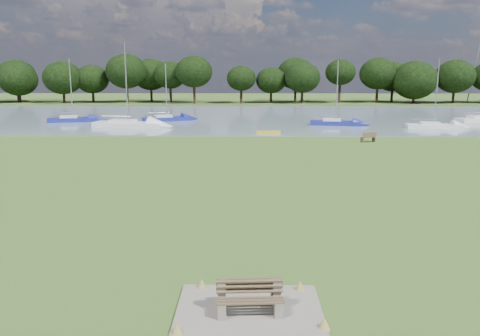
{
  "coord_description": "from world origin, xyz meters",
  "views": [
    {
      "loc": [
        -0.09,
        -26.29,
        6.89
      ],
      "look_at": [
        -0.44,
        -2.0,
        1.73
      ],
      "focal_mm": 35.0,
      "sensor_mm": 36.0,
      "label": 1
    }
  ],
  "objects_px": {
    "riverbank_bench": "(369,137)",
    "sailboat_5": "(335,121)",
    "bench_pair": "(249,297)",
    "sailboat_6": "(127,123)",
    "kayak": "(269,132)",
    "sailboat_3": "(73,118)",
    "sailboat_4": "(433,124)",
    "sailboat_0": "(166,117)"
  },
  "relations": [
    {
      "from": "riverbank_bench",
      "to": "sailboat_0",
      "type": "distance_m",
      "value": 28.76
    },
    {
      "from": "sailboat_6",
      "to": "sailboat_4",
      "type": "bearing_deg",
      "value": 9.81
    },
    {
      "from": "riverbank_bench",
      "to": "sailboat_6",
      "type": "relative_size",
      "value": 0.16
    },
    {
      "from": "bench_pair",
      "to": "sailboat_0",
      "type": "relative_size",
      "value": 0.26
    },
    {
      "from": "bench_pair",
      "to": "riverbank_bench",
      "type": "bearing_deg",
      "value": 66.74
    },
    {
      "from": "riverbank_bench",
      "to": "sailboat_5",
      "type": "distance_m",
      "value": 13.45
    },
    {
      "from": "riverbank_bench",
      "to": "sailboat_3",
      "type": "height_order",
      "value": "sailboat_3"
    },
    {
      "from": "riverbank_bench",
      "to": "sailboat_3",
      "type": "distance_m",
      "value": 38.53
    },
    {
      "from": "sailboat_3",
      "to": "sailboat_5",
      "type": "height_order",
      "value": "sailboat_3"
    },
    {
      "from": "riverbank_bench",
      "to": "sailboat_3",
      "type": "xyz_separation_m",
      "value": [
        -34.69,
        16.75,
        0.07
      ]
    },
    {
      "from": "sailboat_4",
      "to": "kayak",
      "type": "bearing_deg",
      "value": -161.41
    },
    {
      "from": "riverbank_bench",
      "to": "sailboat_4",
      "type": "height_order",
      "value": "sailboat_4"
    },
    {
      "from": "bench_pair",
      "to": "sailboat_5",
      "type": "relative_size",
      "value": 0.25
    },
    {
      "from": "kayak",
      "to": "sailboat_6",
      "type": "xyz_separation_m",
      "value": [
        -16.78,
        5.62,
        0.38
      ]
    },
    {
      "from": "sailboat_5",
      "to": "sailboat_6",
      "type": "bearing_deg",
      "value": -166.06
    },
    {
      "from": "bench_pair",
      "to": "sailboat_4",
      "type": "bearing_deg",
      "value": 59.48
    },
    {
      "from": "bench_pair",
      "to": "sailboat_6",
      "type": "relative_size",
      "value": 0.2
    },
    {
      "from": "kayak",
      "to": "sailboat_4",
      "type": "bearing_deg",
      "value": 15.55
    },
    {
      "from": "kayak",
      "to": "sailboat_0",
      "type": "bearing_deg",
      "value": 138.84
    },
    {
      "from": "kayak",
      "to": "sailboat_5",
      "type": "xyz_separation_m",
      "value": [
        8.58,
        7.65,
        0.35
      ]
    },
    {
      "from": "sailboat_0",
      "to": "riverbank_bench",
      "type": "bearing_deg",
      "value": -63.05
    },
    {
      "from": "riverbank_bench",
      "to": "bench_pair",
      "type": "bearing_deg",
      "value": -131.95
    },
    {
      "from": "bench_pair",
      "to": "sailboat_6",
      "type": "xyz_separation_m",
      "value": [
        -14.47,
        43.7,
        0.05
      ]
    },
    {
      "from": "sailboat_5",
      "to": "riverbank_bench",
      "type": "bearing_deg",
      "value": -77.51
    },
    {
      "from": "riverbank_bench",
      "to": "sailboat_0",
      "type": "height_order",
      "value": "sailboat_0"
    },
    {
      "from": "bench_pair",
      "to": "kayak",
      "type": "bearing_deg",
      "value": 83.06
    },
    {
      "from": "sailboat_3",
      "to": "sailboat_6",
      "type": "bearing_deg",
      "value": -46.27
    },
    {
      "from": "bench_pair",
      "to": "sailboat_0",
      "type": "xyz_separation_m",
      "value": [
        -10.86,
        50.24,
        0.01
      ]
    },
    {
      "from": "sailboat_4",
      "to": "sailboat_5",
      "type": "xyz_separation_m",
      "value": [
        -11.03,
        2.78,
        0.05
      ]
    },
    {
      "from": "sailboat_3",
      "to": "sailboat_4",
      "type": "relative_size",
      "value": 1.02
    },
    {
      "from": "riverbank_bench",
      "to": "sailboat_3",
      "type": "bearing_deg",
      "value": 132.06
    },
    {
      "from": "bench_pair",
      "to": "sailboat_4",
      "type": "height_order",
      "value": "sailboat_4"
    },
    {
      "from": "sailboat_0",
      "to": "sailboat_6",
      "type": "bearing_deg",
      "value": -143.35
    },
    {
      "from": "riverbank_bench",
      "to": "sailboat_0",
      "type": "bearing_deg",
      "value": 119.21
    },
    {
      "from": "sailboat_0",
      "to": "sailboat_5",
      "type": "relative_size",
      "value": 0.96
    },
    {
      "from": "riverbank_bench",
      "to": "sailboat_5",
      "type": "bearing_deg",
      "value": 70.94
    },
    {
      "from": "kayak",
      "to": "sailboat_4",
      "type": "distance_m",
      "value": 20.21
    },
    {
      "from": "kayak",
      "to": "sailboat_6",
      "type": "distance_m",
      "value": 17.7
    },
    {
      "from": "bench_pair",
      "to": "kayak",
      "type": "height_order",
      "value": "bench_pair"
    },
    {
      "from": "kayak",
      "to": "sailboat_3",
      "type": "distance_m",
      "value": 27.65
    },
    {
      "from": "sailboat_5",
      "to": "sailboat_6",
      "type": "distance_m",
      "value": 25.44
    },
    {
      "from": "bench_pair",
      "to": "sailboat_5",
      "type": "bearing_deg",
      "value": 73.13
    }
  ]
}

